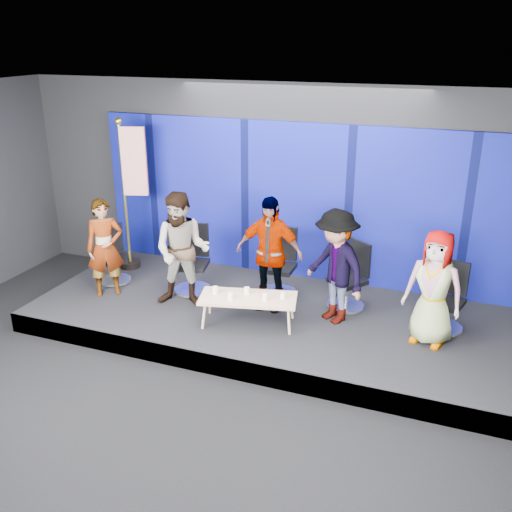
# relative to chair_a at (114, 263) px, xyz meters

# --- Properties ---
(ground) EXTENTS (10.00, 10.00, 0.00)m
(ground) POSITION_rel_chair_a_xyz_m (2.74, -2.60, -0.62)
(ground) COLOR black
(ground) RESTS_ON ground
(room_walls) EXTENTS (10.02, 8.02, 3.51)m
(room_walls) POSITION_rel_chair_a_xyz_m (2.74, -2.60, 1.81)
(room_walls) COLOR black
(room_walls) RESTS_ON ground
(riser) EXTENTS (7.00, 3.00, 0.30)m
(riser) POSITION_rel_chair_a_xyz_m (2.74, -0.10, -0.47)
(riser) COLOR black
(riser) RESTS_ON ground
(backdrop) EXTENTS (7.00, 0.08, 2.60)m
(backdrop) POSITION_rel_chair_a_xyz_m (2.74, 1.35, 0.98)
(backdrop) COLOR #080E64
(backdrop) RESTS_ON riser
(chair_a) EXTENTS (0.76, 0.76, 0.96)m
(chair_a) POSITION_rel_chair_a_xyz_m (0.00, 0.00, 0.00)
(chair_a) COLOR silver
(chair_a) RESTS_ON riser
(panelist_a) EXTENTS (0.68, 0.65, 1.56)m
(panelist_a) POSITION_rel_chair_a_xyz_m (0.20, -0.46, 0.46)
(panelist_a) COLOR black
(panelist_a) RESTS_ON riser
(chair_b) EXTENTS (0.73, 0.73, 1.09)m
(chair_b) POSITION_rel_chair_a_xyz_m (1.41, 0.13, 0.04)
(chair_b) COLOR silver
(chair_b) RESTS_ON riser
(panelist_b) EXTENTS (0.98, 0.83, 1.77)m
(panelist_b) POSITION_rel_chair_a_xyz_m (1.51, -0.37, 0.57)
(panelist_b) COLOR black
(panelist_b) RESTS_ON riser
(chair_c) EXTENTS (0.62, 0.62, 1.07)m
(chair_c) POSITION_rel_chair_a_xyz_m (2.75, 0.52, 0.04)
(chair_c) COLOR silver
(chair_c) RESTS_ON riser
(panelist_c) EXTENTS (1.03, 0.45, 1.74)m
(panelist_c) POSITION_rel_chair_a_xyz_m (2.75, 0.01, 0.55)
(panelist_c) COLOR black
(panelist_c) RESTS_ON riser
(chair_d) EXTENTS (0.81, 0.81, 1.03)m
(chair_d) POSITION_rel_chair_a_xyz_m (3.89, 0.43, 0.02)
(chair_d) COLOR silver
(chair_d) RESTS_ON riser
(panelist_d) EXTENTS (1.24, 1.13, 1.67)m
(panelist_d) POSITION_rel_chair_a_xyz_m (3.77, -0.06, 0.52)
(panelist_d) COLOR black
(panelist_d) RESTS_ON riser
(chair_e) EXTENTS (0.67, 0.67, 0.97)m
(chair_e) POSITION_rel_chair_a_xyz_m (5.30, 0.25, 0.00)
(chair_e) COLOR silver
(chair_e) RESTS_ON riser
(panelist_e) EXTENTS (0.87, 0.68, 1.58)m
(panelist_e) POSITION_rel_chair_a_xyz_m (5.12, -0.22, 0.47)
(panelist_e) COLOR black
(panelist_e) RESTS_ON riser
(coffee_table) EXTENTS (1.46, 0.88, 0.42)m
(coffee_table) POSITION_rel_chair_a_xyz_m (2.66, -0.61, 0.07)
(coffee_table) COLOR tan
(coffee_table) RESTS_ON riser
(mug_a) EXTENTS (0.08, 0.08, 0.10)m
(mug_a) POSITION_rel_chair_a_xyz_m (2.17, -0.66, 0.15)
(mug_a) COLOR white
(mug_a) RESTS_ON coffee_table
(mug_b) EXTENTS (0.08, 0.08, 0.10)m
(mug_b) POSITION_rel_chair_a_xyz_m (2.46, -0.78, 0.15)
(mug_b) COLOR white
(mug_b) RESTS_ON coffee_table
(mug_c) EXTENTS (0.08, 0.08, 0.10)m
(mug_c) POSITION_rel_chair_a_xyz_m (2.60, -0.51, 0.15)
(mug_c) COLOR white
(mug_c) RESTS_ON coffee_table
(mug_d) EXTENTS (0.08, 0.08, 0.09)m
(mug_d) POSITION_rel_chair_a_xyz_m (2.92, -0.62, 0.15)
(mug_d) COLOR white
(mug_d) RESTS_ON coffee_table
(mug_e) EXTENTS (0.07, 0.07, 0.08)m
(mug_e) POSITION_rel_chair_a_xyz_m (3.13, -0.48, 0.15)
(mug_e) COLOR white
(mug_e) RESTS_ON coffee_table
(flag_stand) EXTENTS (0.60, 0.35, 2.63)m
(flag_stand) POSITION_rel_chair_a_xyz_m (0.03, 0.65, 1.07)
(flag_stand) COLOR black
(flag_stand) RESTS_ON riser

